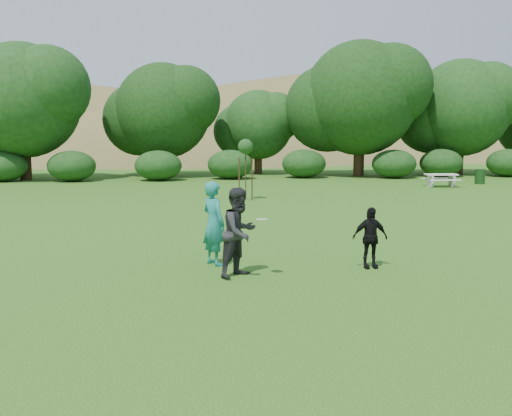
# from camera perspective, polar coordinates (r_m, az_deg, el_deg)

# --- Properties ---
(ground) EXTENTS (120.00, 120.00, 0.00)m
(ground) POSITION_cam_1_polar(r_m,az_deg,el_deg) (12.80, 1.36, -6.65)
(ground) COLOR #19470C
(ground) RESTS_ON ground
(player_teal) EXTENTS (0.80, 0.87, 2.00)m
(player_teal) POSITION_cam_1_polar(r_m,az_deg,el_deg) (13.57, -4.25, -1.54)
(player_teal) COLOR #1B7D74
(player_teal) RESTS_ON ground
(player_grey) EXTENTS (1.20, 1.20, 1.96)m
(player_grey) POSITION_cam_1_polar(r_m,az_deg,el_deg) (12.44, -1.65, -2.44)
(player_grey) COLOR #272629
(player_grey) RESTS_ON ground
(player_black) EXTENTS (0.86, 0.40, 1.43)m
(player_black) POSITION_cam_1_polar(r_m,az_deg,el_deg) (13.52, 11.33, -2.93)
(player_black) COLOR black
(player_black) RESTS_ON ground
(trash_can_near) EXTENTS (0.60, 0.60, 0.90)m
(trash_can_near) POSITION_cam_1_polar(r_m,az_deg,el_deg) (37.67, 21.49, 2.94)
(trash_can_near) COLOR #173B15
(trash_can_near) RESTS_ON ground
(frisbee) EXTENTS (0.27, 0.27, 0.07)m
(frisbee) POSITION_cam_1_polar(r_m,az_deg,el_deg) (12.22, 0.61, -1.14)
(frisbee) COLOR white
(frisbee) RESTS_ON ground
(sapling) EXTENTS (0.70, 0.70, 2.85)m
(sapling) POSITION_cam_1_polar(r_m,az_deg,el_deg) (26.46, -1.05, 5.99)
(sapling) COLOR #392416
(sapling) RESTS_ON ground
(picnic_table) EXTENTS (1.80, 1.48, 0.76)m
(picnic_table) POSITION_cam_1_polar(r_m,az_deg,el_deg) (34.85, 18.03, 2.87)
(picnic_table) COLOR beige
(picnic_table) RESTS_ON ground
(hillside) EXTENTS (150.00, 72.00, 52.00)m
(hillside) POSITION_cam_1_polar(r_m,az_deg,el_deg) (82.17, -4.99, -3.06)
(hillside) COLOR olive
(hillside) RESTS_ON ground
(tree_row) EXTENTS (53.92, 10.38, 9.62)m
(tree_row) POSITION_cam_1_polar(r_m,az_deg,el_deg) (41.31, 0.88, 9.96)
(tree_row) COLOR #3A2616
(tree_row) RESTS_ON ground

